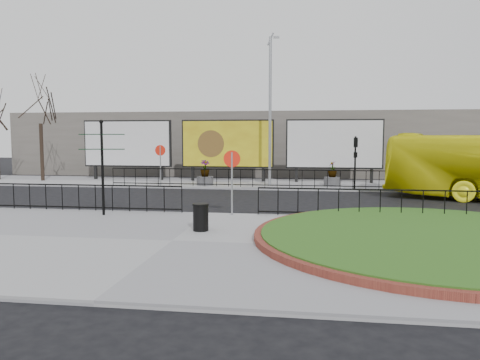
% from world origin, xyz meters
% --- Properties ---
extents(ground, '(90.00, 90.00, 0.00)m').
position_xyz_m(ground, '(0.00, 0.00, 0.00)').
color(ground, black).
rests_on(ground, ground).
extents(pavement_near, '(30.00, 10.00, 0.12)m').
position_xyz_m(pavement_near, '(0.00, -5.00, 0.06)').
color(pavement_near, gray).
rests_on(pavement_near, ground).
extents(pavement_far, '(44.00, 6.00, 0.12)m').
position_xyz_m(pavement_far, '(0.00, 12.00, 0.06)').
color(pavement_far, gray).
rests_on(pavement_far, ground).
extents(brick_edge, '(10.40, 10.40, 0.18)m').
position_xyz_m(brick_edge, '(7.50, -4.00, 0.21)').
color(brick_edge, brown).
rests_on(brick_edge, pavement_near).
extents(grass_lawn, '(10.00, 10.00, 0.22)m').
position_xyz_m(grass_lawn, '(7.50, -4.00, 0.23)').
color(grass_lawn, '#234913').
rests_on(grass_lawn, pavement_near).
extents(railing_near_left, '(10.00, 0.10, 1.10)m').
position_xyz_m(railing_near_left, '(-6.00, -0.30, 0.67)').
color(railing_near_left, black).
rests_on(railing_near_left, pavement_near).
extents(railing_near_right, '(9.00, 0.10, 1.10)m').
position_xyz_m(railing_near_right, '(6.50, -0.30, 0.67)').
color(railing_near_right, black).
rests_on(railing_near_right, pavement_near).
extents(railing_far, '(18.00, 0.10, 1.10)m').
position_xyz_m(railing_far, '(1.00, 9.30, 0.67)').
color(railing_far, black).
rests_on(railing_far, pavement_far).
extents(speed_sign_far, '(0.64, 0.07, 2.47)m').
position_xyz_m(speed_sign_far, '(-5.00, 9.40, 1.92)').
color(speed_sign_far, gray).
rests_on(speed_sign_far, pavement_far).
extents(speed_sign_near, '(0.64, 0.07, 2.47)m').
position_xyz_m(speed_sign_near, '(1.00, -0.40, 1.92)').
color(speed_sign_near, gray).
rests_on(speed_sign_near, pavement_near).
extents(billboard_left, '(6.20, 0.31, 4.10)m').
position_xyz_m(billboard_left, '(-8.50, 12.97, 2.60)').
color(billboard_left, black).
rests_on(billboard_left, pavement_far).
extents(billboard_mid, '(6.20, 0.31, 4.10)m').
position_xyz_m(billboard_mid, '(-1.50, 12.97, 2.60)').
color(billboard_mid, black).
rests_on(billboard_mid, pavement_far).
extents(billboard_right, '(6.20, 0.31, 4.10)m').
position_xyz_m(billboard_right, '(5.50, 12.97, 2.60)').
color(billboard_right, black).
rests_on(billboard_right, pavement_far).
extents(lamp_post, '(0.74, 0.18, 9.23)m').
position_xyz_m(lamp_post, '(1.51, 11.00, 4.83)').
color(lamp_post, gray).
rests_on(lamp_post, pavement_far).
extents(signal_pole_a, '(0.22, 0.26, 3.00)m').
position_xyz_m(signal_pole_a, '(6.50, 9.34, 2.10)').
color(signal_pole_a, black).
rests_on(signal_pole_a, pavement_far).
extents(signal_pole_b, '(0.22, 0.26, 3.00)m').
position_xyz_m(signal_pole_b, '(9.50, 9.34, 2.10)').
color(signal_pole_b, black).
rests_on(signal_pole_b, pavement_far).
extents(tree_left, '(2.00, 2.00, 7.00)m').
position_xyz_m(tree_left, '(-14.00, 11.50, 3.62)').
color(tree_left, '#2D2119').
rests_on(tree_left, pavement_far).
extents(building_backdrop, '(40.00, 10.00, 5.00)m').
position_xyz_m(building_backdrop, '(0.00, 22.00, 2.50)').
color(building_backdrop, '#645D57').
rests_on(building_backdrop, ground).
extents(fingerpost_sign, '(1.70, 0.60, 3.62)m').
position_xyz_m(fingerpost_sign, '(-3.86, -1.11, 2.31)').
color(fingerpost_sign, black).
rests_on(fingerpost_sign, pavement_near).
extents(litter_bin, '(0.53, 0.53, 0.87)m').
position_xyz_m(litter_bin, '(0.50, -3.50, 0.56)').
color(litter_bin, black).
rests_on(litter_bin, pavement_near).
extents(planter_a, '(1.01, 1.01, 1.55)m').
position_xyz_m(planter_a, '(-2.42, 10.19, 0.68)').
color(planter_a, '#4C4C4F').
rests_on(planter_a, pavement_far).
extents(planter_c, '(1.00, 1.00, 1.50)m').
position_xyz_m(planter_c, '(5.32, 11.00, 0.65)').
color(planter_c, '#4C4C4F').
rests_on(planter_c, pavement_far).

